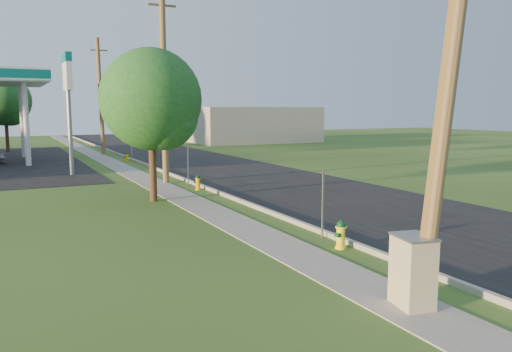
{
  "coord_description": "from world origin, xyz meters",
  "views": [
    {
      "loc": [
        -7.92,
        -7.61,
        3.74
      ],
      "look_at": [
        0.0,
        8.0,
        1.4
      ],
      "focal_mm": 35.0,
      "sensor_mm": 36.0,
      "label": 1
    }
  ],
  "objects_px": {
    "tree_lot": "(6,102)",
    "utility_cabinet": "(413,272)",
    "tree_verge": "(154,103)",
    "utility_pole_near": "(452,50)",
    "hydrant_mid": "(198,182)",
    "hydrant_near": "(341,235)",
    "utility_pole_mid": "(164,85)",
    "utility_pole_far": "(100,96)",
    "price_pylon": "(68,79)",
    "hydrant_far": "(127,157)"
  },
  "relations": [
    {
      "from": "utility_pole_near",
      "to": "price_pylon",
      "type": "relative_size",
      "value": 1.38
    },
    {
      "from": "hydrant_far",
      "to": "tree_lot",
      "type": "bearing_deg",
      "value": 120.23
    },
    {
      "from": "price_pylon",
      "to": "tree_lot",
      "type": "relative_size",
      "value": 1.01
    },
    {
      "from": "utility_pole_near",
      "to": "utility_pole_mid",
      "type": "bearing_deg",
      "value": 90.0
    },
    {
      "from": "utility_pole_mid",
      "to": "price_pylon",
      "type": "bearing_deg",
      "value": 125.34
    },
    {
      "from": "utility_pole_near",
      "to": "utility_pole_far",
      "type": "bearing_deg",
      "value": 90.0
    },
    {
      "from": "utility_pole_mid",
      "to": "utility_pole_far",
      "type": "bearing_deg",
      "value": 90.0
    },
    {
      "from": "utility_pole_far",
      "to": "hydrant_mid",
      "type": "xyz_separation_m",
      "value": [
        0.69,
        -20.81,
        -4.45
      ]
    },
    {
      "from": "utility_pole_near",
      "to": "tree_verge",
      "type": "bearing_deg",
      "value": 97.92
    },
    {
      "from": "tree_verge",
      "to": "tree_lot",
      "type": "relative_size",
      "value": 0.92
    },
    {
      "from": "utility_pole_near",
      "to": "utility_cabinet",
      "type": "relative_size",
      "value": 6.78
    },
    {
      "from": "hydrant_mid",
      "to": "utility_cabinet",
      "type": "height_order",
      "value": "utility_cabinet"
    },
    {
      "from": "utility_pole_far",
      "to": "tree_verge",
      "type": "height_order",
      "value": "utility_pole_far"
    },
    {
      "from": "utility_pole_far",
      "to": "price_pylon",
      "type": "height_order",
      "value": "utility_pole_far"
    },
    {
      "from": "utility_pole_far",
      "to": "tree_lot",
      "type": "xyz_separation_m",
      "value": [
        -6.9,
        6.83,
        -0.46
      ]
    },
    {
      "from": "tree_lot",
      "to": "utility_cabinet",
      "type": "xyz_separation_m",
      "value": [
        6.33,
        -42.68,
        -3.65
      ]
    },
    {
      "from": "hydrant_near",
      "to": "utility_pole_near",
      "type": "bearing_deg",
      "value": -99.24
    },
    {
      "from": "utility_cabinet",
      "to": "tree_verge",
      "type": "bearing_deg",
      "value": 95.55
    },
    {
      "from": "utility_pole_near",
      "to": "tree_verge",
      "type": "height_order",
      "value": "utility_pole_near"
    },
    {
      "from": "tree_verge",
      "to": "utility_cabinet",
      "type": "relative_size",
      "value": 4.43
    },
    {
      "from": "utility_pole_near",
      "to": "utility_pole_far",
      "type": "xyz_separation_m",
      "value": [
        -0.0,
        36.0,
        0.0
      ]
    },
    {
      "from": "utility_pole_far",
      "to": "hydrant_mid",
      "type": "bearing_deg",
      "value": -88.09
    },
    {
      "from": "tree_lot",
      "to": "hydrant_near",
      "type": "bearing_deg",
      "value": -78.98
    },
    {
      "from": "hydrant_near",
      "to": "price_pylon",
      "type": "bearing_deg",
      "value": 103.19
    },
    {
      "from": "tree_verge",
      "to": "hydrant_near",
      "type": "height_order",
      "value": "tree_verge"
    },
    {
      "from": "utility_pole_far",
      "to": "hydrant_near",
      "type": "relative_size",
      "value": 11.89
    },
    {
      "from": "tree_verge",
      "to": "utility_cabinet",
      "type": "height_order",
      "value": "tree_verge"
    },
    {
      "from": "hydrant_mid",
      "to": "utility_cabinet",
      "type": "bearing_deg",
      "value": -94.81
    },
    {
      "from": "price_pylon",
      "to": "hydrant_far",
      "type": "xyz_separation_m",
      "value": [
        4.56,
        6.37,
        -5.11
      ]
    },
    {
      "from": "hydrant_near",
      "to": "hydrant_far",
      "type": "relative_size",
      "value": 1.2
    },
    {
      "from": "utility_pole_mid",
      "to": "price_pylon",
      "type": "xyz_separation_m",
      "value": [
        -3.9,
        5.5,
        0.48
      ]
    },
    {
      "from": "hydrant_near",
      "to": "utility_cabinet",
      "type": "distance_m",
      "value": 4.1
    },
    {
      "from": "price_pylon",
      "to": "tree_lot",
      "type": "height_order",
      "value": "price_pylon"
    },
    {
      "from": "utility_pole_near",
      "to": "utility_cabinet",
      "type": "height_order",
      "value": "utility_pole_near"
    },
    {
      "from": "utility_pole_mid",
      "to": "price_pylon",
      "type": "relative_size",
      "value": 1.43
    },
    {
      "from": "hydrant_near",
      "to": "hydrant_mid",
      "type": "bearing_deg",
      "value": 89.81
    },
    {
      "from": "price_pylon",
      "to": "hydrant_far",
      "type": "bearing_deg",
      "value": 54.42
    },
    {
      "from": "utility_cabinet",
      "to": "hydrant_far",
      "type": "bearing_deg",
      "value": 87.64
    },
    {
      "from": "tree_lot",
      "to": "utility_cabinet",
      "type": "height_order",
      "value": "tree_lot"
    },
    {
      "from": "utility_pole_near",
      "to": "tree_lot",
      "type": "bearing_deg",
      "value": 99.15
    },
    {
      "from": "hydrant_far",
      "to": "utility_cabinet",
      "type": "xyz_separation_m",
      "value": [
        -1.23,
        -29.72,
        0.38
      ]
    },
    {
      "from": "tree_verge",
      "to": "utility_cabinet",
      "type": "bearing_deg",
      "value": -84.45
    },
    {
      "from": "utility_pole_mid",
      "to": "tree_verge",
      "type": "relative_size",
      "value": 1.58
    },
    {
      "from": "utility_pole_mid",
      "to": "hydrant_far",
      "type": "height_order",
      "value": "utility_pole_mid"
    },
    {
      "from": "hydrant_far",
      "to": "hydrant_near",
      "type": "bearing_deg",
      "value": -89.99
    },
    {
      "from": "utility_pole_mid",
      "to": "hydrant_far",
      "type": "xyz_separation_m",
      "value": [
        0.66,
        11.87,
        -4.63
      ]
    },
    {
      "from": "utility_pole_near",
      "to": "utility_pole_mid",
      "type": "height_order",
      "value": "utility_pole_mid"
    },
    {
      "from": "hydrant_mid",
      "to": "hydrant_near",
      "type": "bearing_deg",
      "value": -90.19
    },
    {
      "from": "tree_verge",
      "to": "hydrant_far",
      "type": "height_order",
      "value": "tree_verge"
    },
    {
      "from": "price_pylon",
      "to": "tree_lot",
      "type": "distance_m",
      "value": 19.59
    }
  ]
}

